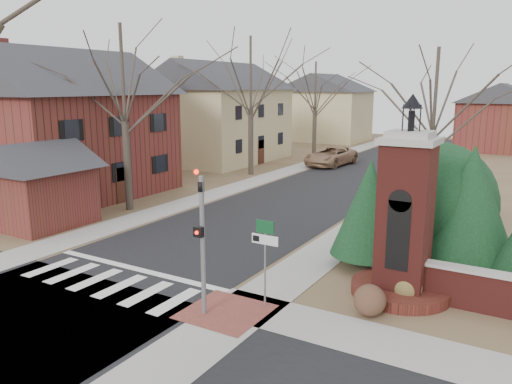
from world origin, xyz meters
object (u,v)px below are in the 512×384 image
Objects in this scene: traffic_signal_pole at (202,231)px; brick_gate_monument at (404,231)px; sign_post at (265,246)px; distant_car at (435,145)px; pickup_truck at (331,156)px.

traffic_signal_pole is 6.47m from brick_gate_monument.
distant_car is at bearing 94.38° from sign_post.
brick_gate_monument is at bearing 96.08° from distant_car.
distant_car is (-6.61, 38.78, -1.47)m from brick_gate_monument.
traffic_signal_pole is 0.69× the size of brick_gate_monument.
traffic_signal_pole is 29.80m from pickup_truck.
traffic_signal_pole is 1.06× the size of distant_car.
traffic_signal_pole is at bearing -132.43° from sign_post.
traffic_signal_pole is at bearing -136.76° from brick_gate_monument.
brick_gate_monument is 39.37m from distant_car.
traffic_signal_pole reaches higher than distant_car.
traffic_signal_pole is at bearing 88.94° from distant_car.
sign_post is 0.42× the size of brick_gate_monument.
brick_gate_monument reaches higher than traffic_signal_pole.
brick_gate_monument is at bearing -57.41° from pickup_truck.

